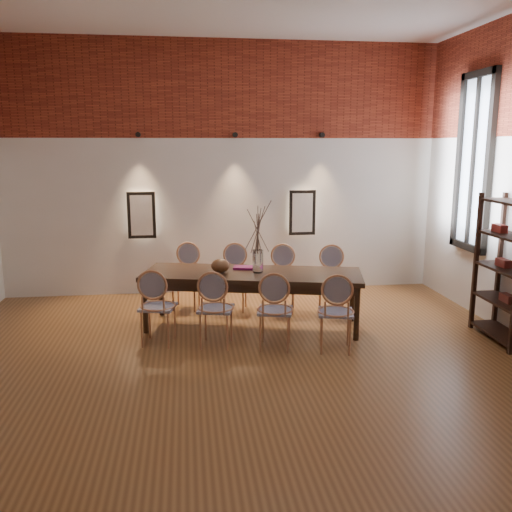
{
  "coord_description": "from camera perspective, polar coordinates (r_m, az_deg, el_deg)",
  "views": [
    {
      "loc": [
        -0.6,
        -5.27,
        2.39
      ],
      "look_at": [
        0.24,
        1.21,
        1.05
      ],
      "focal_mm": 38.0,
      "sensor_mm": 36.0,
      "label": 1
    }
  ],
  "objects": [
    {
      "name": "floor",
      "position": [
        5.82,
        -0.86,
        -12.74
      ],
      "size": [
        7.0,
        7.0,
        0.02
      ],
      "primitive_type": "cube",
      "color": "brown",
      "rests_on": "ground"
    },
    {
      "name": "wall_back",
      "position": [
        8.85,
        -3.56,
        9.04
      ],
      "size": [
        7.0,
        0.1,
        4.0
      ],
      "primitive_type": "cube",
      "color": "silver",
      "rests_on": "ground"
    },
    {
      "name": "wall_front",
      "position": [
        1.87,
        11.54,
        -0.72
      ],
      "size": [
        7.0,
        0.1,
        4.0
      ],
      "primitive_type": "cube",
      "color": "silver",
      "rests_on": "ground"
    },
    {
      "name": "brick_band_back",
      "position": [
        8.82,
        -3.64,
        17.17
      ],
      "size": [
        7.0,
        0.02,
        1.5
      ],
      "primitive_type": "cube",
      "color": "maroon",
      "rests_on": "ground"
    },
    {
      "name": "niche_left",
      "position": [
        8.82,
        -11.94,
        4.24
      ],
      "size": [
        0.36,
        0.06,
        0.66
      ],
      "primitive_type": "cube",
      "color": "#FFEAC6",
      "rests_on": "wall_back"
    },
    {
      "name": "niche_right",
      "position": [
        8.99,
        4.85,
        4.59
      ],
      "size": [
        0.36,
        0.06,
        0.66
      ],
      "primitive_type": "cube",
      "color": "#FFEAC6",
      "rests_on": "wall_back"
    },
    {
      "name": "spot_fixture_left",
      "position": [
        8.72,
        -12.31,
        12.38
      ],
      "size": [
        0.08,
        0.1,
        0.08
      ],
      "primitive_type": "cylinder",
      "rotation": [
        1.57,
        0.0,
        0.0
      ],
      "color": "black",
      "rests_on": "wall_back"
    },
    {
      "name": "spot_fixture_mid",
      "position": [
        8.73,
        -2.21,
        12.63
      ],
      "size": [
        0.08,
        0.1,
        0.08
      ],
      "primitive_type": "cylinder",
      "rotation": [
        1.57,
        0.0,
        0.0
      ],
      "color": "black",
      "rests_on": "wall_back"
    },
    {
      "name": "spot_fixture_right",
      "position": [
        8.97,
        6.95,
        12.53
      ],
      "size": [
        0.08,
        0.1,
        0.08
      ],
      "primitive_type": "cylinder",
      "rotation": [
        1.57,
        0.0,
        0.0
      ],
      "color": "black",
      "rests_on": "wall_back"
    },
    {
      "name": "window_glass",
      "position": [
        8.33,
        22.04,
        9.11
      ],
      "size": [
        0.02,
        0.78,
        2.38
      ],
      "primitive_type": "cube",
      "color": "silver",
      "rests_on": "wall_right"
    },
    {
      "name": "window_frame",
      "position": [
        8.32,
        21.92,
        9.11
      ],
      "size": [
        0.08,
        0.9,
        2.5
      ],
      "primitive_type": "cube",
      "color": "black",
      "rests_on": "wall_right"
    },
    {
      "name": "window_mullion",
      "position": [
        8.32,
        21.92,
        9.11
      ],
      "size": [
        0.06,
        0.06,
        2.4
      ],
      "primitive_type": "cube",
      "color": "black",
      "rests_on": "wall_right"
    },
    {
      "name": "dining_table",
      "position": [
        7.22,
        -0.41,
        -4.62
      ],
      "size": [
        2.99,
        1.55,
        0.75
      ],
      "primitive_type": "cube",
      "rotation": [
        0.0,
        0.0,
        -0.23
      ],
      "color": "#342014",
      "rests_on": "floor"
    },
    {
      "name": "chair_near_a",
      "position": [
        6.7,
        -10.28,
        -5.26
      ],
      "size": [
        0.53,
        0.53,
        0.94
      ],
      "primitive_type": null,
      "rotation": [
        0.0,
        0.0,
        -0.23
      ],
      "color": "tan",
      "rests_on": "floor"
    },
    {
      "name": "chair_near_b",
      "position": [
        6.54,
        -4.24,
        -5.52
      ],
      "size": [
        0.53,
        0.53,
        0.94
      ],
      "primitive_type": null,
      "rotation": [
        0.0,
        0.0,
        -0.23
      ],
      "color": "tan",
      "rests_on": "floor"
    },
    {
      "name": "chair_near_c",
      "position": [
        6.46,
        2.03,
        -5.72
      ],
      "size": [
        0.53,
        0.53,
        0.94
      ],
      "primitive_type": null,
      "rotation": [
        0.0,
        0.0,
        -0.23
      ],
      "color": "tan",
      "rests_on": "floor"
    },
    {
      "name": "chair_near_d",
      "position": [
        6.45,
        8.39,
        -5.85
      ],
      "size": [
        0.53,
        0.53,
        0.94
      ],
      "primitive_type": null,
      "rotation": [
        0.0,
        0.0,
        -0.23
      ],
      "color": "tan",
      "rests_on": "floor"
    },
    {
      "name": "chair_far_a",
      "position": [
        8.08,
        -7.41,
        -2.26
      ],
      "size": [
        0.53,
        0.53,
        0.94
      ],
      "primitive_type": null,
      "rotation": [
        0.0,
        0.0,
        2.91
      ],
      "color": "tan",
      "rests_on": "floor"
    },
    {
      "name": "chair_far_b",
      "position": [
        7.94,
        -2.39,
        -2.41
      ],
      "size": [
        0.53,
        0.53,
        0.94
      ],
      "primitive_type": null,
      "rotation": [
        0.0,
        0.0,
        2.91
      ],
      "color": "tan",
      "rests_on": "floor"
    },
    {
      "name": "chair_far_c",
      "position": [
        7.88,
        2.76,
        -2.53
      ],
      "size": [
        0.53,
        0.53,
        0.94
      ],
      "primitive_type": null,
      "rotation": [
        0.0,
        0.0,
        2.91
      ],
      "color": "tan",
      "rests_on": "floor"
    },
    {
      "name": "chair_far_d",
      "position": [
        7.87,
        7.95,
        -2.64
      ],
      "size": [
        0.53,
        0.53,
        0.94
      ],
      "primitive_type": null,
      "rotation": [
        0.0,
        0.0,
        2.91
      ],
      "color": "tan",
      "rests_on": "floor"
    },
    {
      "name": "vase",
      "position": [
        7.08,
        0.2,
        -0.56
      ],
      "size": [
        0.14,
        0.14,
        0.3
      ],
      "primitive_type": "cylinder",
      "color": "silver",
      "rests_on": "dining_table"
    },
    {
      "name": "dried_branches",
      "position": [
        7.0,
        0.2,
        3.05
      ],
      "size": [
        0.5,
        0.5,
        0.7
      ],
      "primitive_type": null,
      "color": "#4A382F",
      "rests_on": "vase"
    },
    {
      "name": "bowl",
      "position": [
        7.11,
        -3.78,
        -1.03
      ],
      "size": [
        0.24,
        0.24,
        0.18
      ],
      "primitive_type": "ellipsoid",
      "color": "brown",
      "rests_on": "dining_table"
    },
    {
      "name": "book",
      "position": [
        7.32,
        -1.34,
        -1.23
      ],
      "size": [
        0.29,
        0.23,
        0.03
      ],
      "primitive_type": "cube",
      "rotation": [
        0.0,
        0.0,
        -0.23
      ],
      "color": "#7C165C",
      "rests_on": "dining_table"
    },
    {
      "name": "shelving_rack",
      "position": [
        7.29,
        24.96,
        -1.31
      ],
      "size": [
        0.41,
        1.01,
        1.8
      ],
      "primitive_type": null,
      "rotation": [
        0.0,
        0.0,
        -0.03
      ],
      "color": "black",
      "rests_on": "floor"
    }
  ]
}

